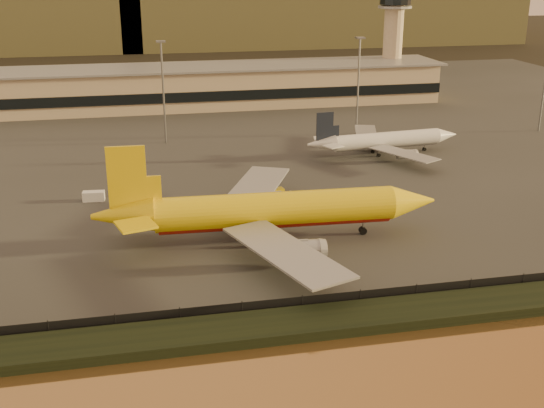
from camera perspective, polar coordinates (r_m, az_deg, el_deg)
The scene contains 11 objects.
ground at distance 102.00m, azimuth -0.38°, elevation -5.76°, with size 900.00×900.00×0.00m, color black.
embankment at distance 86.96m, azimuth 1.90°, elevation -10.05°, with size 320.00×7.00×1.40m, color black.
tarmac at distance 191.23m, azimuth -6.12°, elevation 6.35°, with size 320.00×220.00×0.20m, color #2D2D2D.
perimeter_fence at distance 90.07m, azimuth 1.30°, elevation -8.49°, with size 300.00×0.05×2.20m, color black.
terminal_building at distance 219.09m, azimuth -10.88°, elevation 9.46°, with size 202.00×25.00×12.60m.
control_tower at distance 239.28m, azimuth 10.12°, elevation 14.07°, with size 11.20×11.20×35.50m.
apron_light_masts at distance 170.92m, azimuth -0.50°, elevation 10.21°, with size 152.20×12.20×25.40m.
dhl_cargo_jet at distance 111.20m, azimuth -0.22°, elevation -0.60°, with size 56.79×55.65×16.98m.
white_narrowbody_jet at distance 164.64m, azimuth 9.37°, elevation 5.25°, with size 38.73×37.65×11.12m.
gse_vehicle_yellow at distance 133.19m, azimuth 0.19°, elevation 0.94°, with size 3.71×1.67×1.67m, color yellow.
gse_vehicle_white at distance 135.45m, azimuth -14.69°, elevation 0.64°, with size 4.11×1.85×1.85m, color silver.
Camera 1 is at (-18.35, -90.27, 43.80)m, focal length 45.00 mm.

